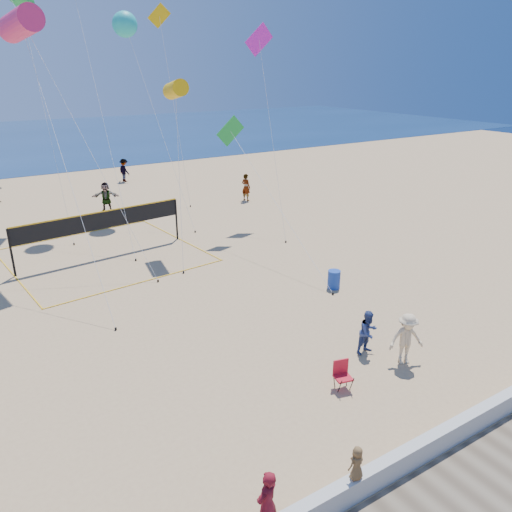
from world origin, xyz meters
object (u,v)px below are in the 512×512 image
trash_barrel (334,279)px  camp_chair (342,373)px  volleyball_net (101,226)px  woman (267,504)px

trash_barrel → camp_chair: bearing=-128.7°
camp_chair → trash_barrel: (4.40, 5.49, -0.10)m
camp_chair → volleyball_net: 14.77m
woman → volleyball_net: size_ratio=0.16×
camp_chair → trash_barrel: 7.03m
trash_barrel → volleyball_net: bearing=128.2°
trash_barrel → volleyball_net: size_ratio=0.08×
woman → trash_barrel: 12.23m
camp_chair → volleyball_net: bearing=114.6°
woman → camp_chair: size_ratio=1.57×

